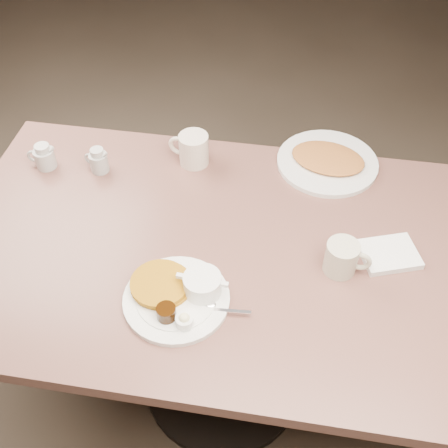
% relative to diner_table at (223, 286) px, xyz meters
% --- Properties ---
extents(room, '(7.04, 8.04, 2.84)m').
position_rel_diner_table_xyz_m(room, '(0.00, 0.00, 0.82)').
color(room, '#4C3F33').
rests_on(room, ground).
extents(diner_table, '(1.50, 0.90, 0.75)m').
position_rel_diner_table_xyz_m(diner_table, '(0.00, 0.00, 0.00)').
color(diner_table, '#84564C').
rests_on(diner_table, ground).
extents(main_plate, '(0.33, 0.28, 0.07)m').
position_rel_diner_table_xyz_m(main_plate, '(-0.08, -0.18, 0.19)').
color(main_plate, white).
rests_on(main_plate, diner_table).
extents(coffee_mug_near, '(0.12, 0.09, 0.09)m').
position_rel_diner_table_xyz_m(coffee_mug_near, '(0.31, -0.02, 0.22)').
color(coffee_mug_near, beige).
rests_on(coffee_mug_near, diner_table).
extents(napkin, '(0.18, 0.16, 0.02)m').
position_rel_diner_table_xyz_m(napkin, '(0.44, 0.04, 0.18)').
color(napkin, white).
rests_on(napkin, diner_table).
extents(coffee_mug_far, '(0.14, 0.11, 0.10)m').
position_rel_diner_table_xyz_m(coffee_mug_far, '(-0.15, 0.33, 0.22)').
color(coffee_mug_far, white).
rests_on(coffee_mug_far, diner_table).
extents(creamer_left, '(0.10, 0.08, 0.08)m').
position_rel_diner_table_xyz_m(creamer_left, '(-0.59, 0.24, 0.21)').
color(creamer_left, beige).
rests_on(creamer_left, diner_table).
extents(creamer_right, '(0.09, 0.07, 0.08)m').
position_rel_diner_table_xyz_m(creamer_right, '(-0.42, 0.25, 0.21)').
color(creamer_right, '#B7B7B4').
rests_on(creamer_right, diner_table).
extents(hash_plate, '(0.37, 0.37, 0.04)m').
position_rel_diner_table_xyz_m(hash_plate, '(0.26, 0.39, 0.18)').
color(hash_plate, white).
rests_on(hash_plate, diner_table).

